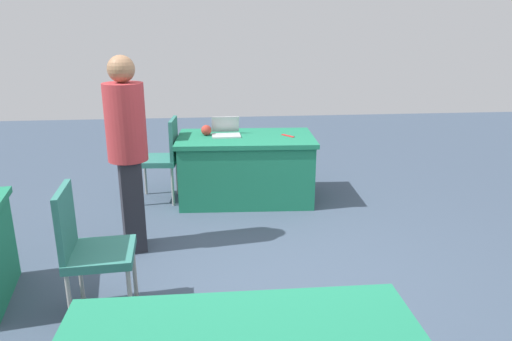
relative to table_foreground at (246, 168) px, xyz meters
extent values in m
plane|color=#3D4C60|center=(0.10, 2.01, -0.38)|extent=(14.40, 14.40, 0.00)
cube|color=#1E7A56|center=(0.00, 0.00, 0.35)|extent=(1.58, 0.97, 0.05)
cube|color=#1E7A56|center=(0.00, 0.00, -0.03)|extent=(1.52, 0.93, 0.70)
cylinder|color=#9E9993|center=(0.98, 2.02, -0.16)|extent=(0.03, 0.03, 0.44)
cylinder|color=#9E9993|center=(0.96, 2.40, -0.16)|extent=(0.03, 0.03, 0.44)
cylinder|color=#9E9993|center=(1.36, 2.05, -0.16)|extent=(0.03, 0.03, 0.44)
cylinder|color=#9E9993|center=(1.34, 2.43, -0.16)|extent=(0.03, 0.03, 0.44)
cube|color=#2D7066|center=(1.16, 2.22, 0.09)|extent=(0.47, 0.47, 0.06)
cube|color=#2D7066|center=(1.36, 2.24, 0.35)|extent=(0.07, 0.42, 0.45)
cylinder|color=#9E9993|center=(1.21, 0.11, -0.15)|extent=(0.03, 0.03, 0.45)
cylinder|color=#9E9993|center=(1.19, -0.26, -0.15)|extent=(0.03, 0.03, 0.45)
cylinder|color=#9E9993|center=(0.83, 0.14, -0.15)|extent=(0.03, 0.03, 0.45)
cylinder|color=#9E9993|center=(0.81, -0.24, -0.15)|extent=(0.03, 0.03, 0.45)
cube|color=#2D7066|center=(1.01, -0.06, 0.10)|extent=(0.47, 0.47, 0.06)
cube|color=#2D7066|center=(0.81, -0.05, 0.36)|extent=(0.07, 0.42, 0.45)
cube|color=#26262D|center=(1.11, 1.18, 0.04)|extent=(0.25, 0.32, 0.84)
cylinder|color=#B23338|center=(1.11, 1.18, 0.79)|extent=(0.42, 0.42, 0.66)
sphere|color=#936B4C|center=(1.11, 1.18, 1.23)|extent=(0.23, 0.23, 0.23)
cube|color=silver|center=(0.22, -0.02, 0.38)|extent=(0.32, 0.23, 0.02)
cube|color=#B7B7BC|center=(0.22, -0.17, 0.48)|extent=(0.32, 0.08, 0.19)
sphere|color=#B2382D|center=(0.44, -0.10, 0.43)|extent=(0.12, 0.12, 0.12)
cube|color=red|center=(-0.48, 0.04, 0.38)|extent=(0.13, 0.17, 0.01)
camera|label=1|loc=(0.40, 5.19, 1.57)|focal=33.02mm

